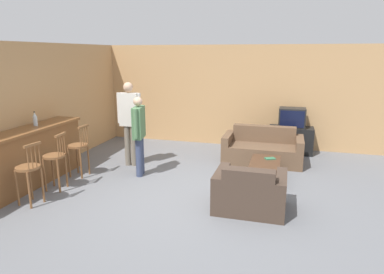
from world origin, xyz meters
The scene contains 16 objects.
ground_plane centered at (0.00, 0.00, 0.00)m, with size 24.00×24.00×0.00m, color slate.
wall_back centered at (0.00, 3.64, 1.30)m, with size 9.40×0.08×2.60m.
wall_left centered at (-3.24, 1.32, 1.30)m, with size 0.08×8.64×2.60m.
bar_counter centered at (-2.90, -0.25, 0.54)m, with size 0.55×2.58×1.07m.
bar_chair_near centered at (-2.31, -0.94, 0.55)m, with size 0.42×0.42×1.04m.
bar_chair_mid centered at (-2.31, -0.29, 0.55)m, with size 0.42×0.42×1.04m.
bar_chair_far centered at (-2.31, 0.43, 0.55)m, with size 0.38×0.38×1.04m.
couch_far centered at (1.12, 2.32, 0.28)m, with size 1.72×0.87×0.78m.
armchair_near centered at (1.12, -0.20, 0.28)m, with size 1.09×0.83×0.76m.
coffee_table centered at (1.26, 1.14, 0.33)m, with size 0.55×0.91×0.40m.
tv_unit centered at (1.72, 3.25, 0.32)m, with size 1.05×0.49×0.65m.
tv centered at (1.72, 3.25, 0.88)m, with size 0.62×0.43×0.47m.
bottle centered at (-2.95, 0.06, 1.19)m, with size 0.08×0.08×0.27m.
book_on_table centered at (1.34, 1.31, 0.41)m, with size 0.23×0.20×0.02m.
person_by_window centered at (-1.62, 1.31, 1.04)m, with size 0.52×0.20×1.81m.
person_by_counter centered at (-1.17, 0.80, 0.89)m, with size 0.25×0.55×1.58m.
Camera 1 is at (1.59, -5.20, 2.40)m, focal length 32.00 mm.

